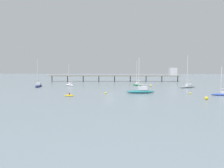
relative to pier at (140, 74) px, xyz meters
The scene contains 13 objects.
ground_plane 57.63m from the pier, 104.88° to the right, with size 400.00×400.00×0.00m, color slate.
pier is the anchor object (origin of this frame).
sailboat_gray 38.70m from the pier, 65.05° to the right, with size 8.55×6.18×13.13m.
sailboat_blue 60.73m from the pier, 72.16° to the right, with size 6.18×2.04×8.51m.
sailboat_green 26.98m from the pier, 97.87° to the right, with size 4.96×7.47×11.34m.
sailboat_white 44.59m from the pier, 140.49° to the right, with size 5.94×6.53×9.77m.
sailboat_teal 53.78m from the pier, 95.15° to the right, with size 9.09×2.82×11.25m.
sailboat_navy 57.37m from the pier, 144.03° to the right, with size 3.52×8.87×11.75m.
dinghy_yellow 66.25m from the pier, 113.21° to the right, with size 2.95×1.33×1.14m.
mooring_buoy_inner 56.49m from the pier, 79.61° to the right, with size 0.53×0.53×0.53m, color yellow.
mooring_buoy_far 58.35m from the pier, 105.88° to the right, with size 0.59×0.59×0.59m, color yellow.
mooring_buoy_near 66.95m from the pier, 80.88° to the right, with size 0.85×0.85×0.85m, color yellow.
mooring_buoy_outer 31.04m from the pier, 86.42° to the right, with size 0.71×0.71×0.71m, color yellow.
Camera 1 is at (3.41, -61.78, 8.17)m, focal length 32.05 mm.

